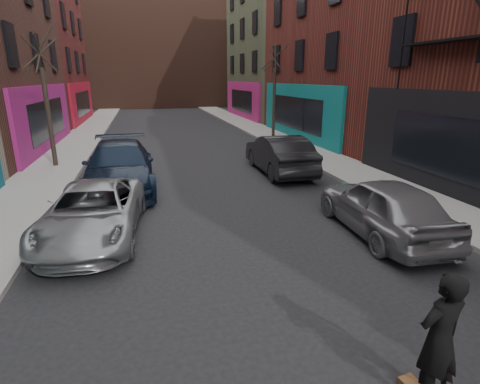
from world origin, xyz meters
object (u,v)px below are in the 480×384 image
tree_left_far (45,90)px  parked_left_far (93,212)px  tree_right_far (274,83)px  parked_right_end (279,154)px  parked_left_end (120,166)px  skateboarder (439,339)px  parked_right_far (383,206)px

tree_left_far → parked_left_far: tree_left_far is taller
tree_right_far → parked_left_far: (-9.84, -14.51, -2.86)m
tree_left_far → parked_right_end: size_ratio=1.33×
parked_left_end → skateboarder: skateboarder is taller
parked_left_end → skateboarder: (4.10, -10.79, 0.12)m
tree_left_far → parked_left_end: (3.00, -4.18, -2.54)m
skateboarder → parked_right_far: bearing=-125.3°
parked_right_far → tree_left_far: bearing=-43.5°
parked_left_end → skateboarder: 11.54m
tree_left_far → parked_right_far: tree_left_far is taller
tree_left_far → skateboarder: (7.10, -14.96, -2.42)m
parked_right_end → skateboarder: 11.88m
parked_left_far → skateboarder: 7.90m
tree_left_far → parked_left_far: (2.56, -8.51, -2.71)m
parked_right_far → skateboarder: 5.48m
parked_right_far → parked_right_end: parked_right_end is taller
tree_right_far → parked_left_end: 14.11m
tree_left_far → skateboarder: tree_left_far is taller
tree_left_far → parked_right_far: size_ratio=1.46×
tree_right_far → parked_right_far: size_ratio=1.53×
tree_right_far → skateboarder: bearing=-104.2°
parked_right_far → tree_right_far: bearing=-96.7°
tree_left_far → parked_left_end: bearing=-54.3°
tree_right_far → parked_left_end: bearing=-132.7°
parked_left_far → parked_left_end: (0.44, 4.33, 0.17)m
parked_right_far → skateboarder: size_ratio=2.57×
skateboarder → parked_right_end: bearing=-108.2°
skateboarder → parked_left_end: bearing=-76.2°
tree_right_far → parked_right_end: tree_right_far is taller
tree_right_far → parked_left_far: tree_right_far is taller
parked_right_end → tree_right_far: bearing=-107.2°
parked_left_end → skateboarder: size_ratio=3.35×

